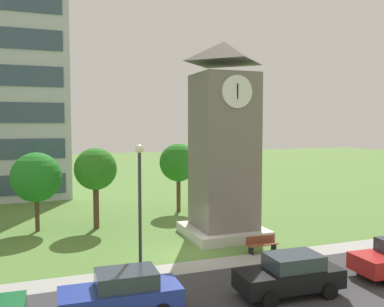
% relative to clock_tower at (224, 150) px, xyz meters
% --- Properties ---
extents(ground_plane, '(160.00, 160.00, 0.00)m').
position_rel_clock_tower_xyz_m(ground_plane, '(-3.43, -2.50, -5.41)').
color(ground_plane, '#567F38').
extents(street_asphalt, '(120.00, 7.20, 0.01)m').
position_rel_clock_tower_xyz_m(street_asphalt, '(-3.43, -8.99, -5.41)').
color(street_asphalt, '#38383A').
rests_on(street_asphalt, ground).
extents(kerb_strip, '(120.00, 1.60, 0.01)m').
position_rel_clock_tower_xyz_m(kerb_strip, '(-3.43, -4.59, -5.41)').
color(kerb_strip, '#9E9E99').
rests_on(kerb_strip, ground).
extents(clock_tower, '(4.64, 4.64, 11.98)m').
position_rel_clock_tower_xyz_m(clock_tower, '(0.00, 0.00, 0.00)').
color(clock_tower, slate).
rests_on(clock_tower, ground).
extents(park_bench, '(1.81, 0.54, 0.88)m').
position_rel_clock_tower_xyz_m(park_bench, '(0.59, -3.73, -4.95)').
color(park_bench, brown).
rests_on(park_bench, ground).
extents(street_lamp, '(0.36, 0.36, 6.13)m').
position_rel_clock_tower_xyz_m(street_lamp, '(-6.74, -6.06, -1.63)').
color(street_lamp, '#333338').
rests_on(street_lamp, ground).
extents(tree_near_tower, '(3.02, 3.02, 5.45)m').
position_rel_clock_tower_xyz_m(tree_near_tower, '(-0.26, 7.97, -1.50)').
color(tree_near_tower, '#513823').
rests_on(tree_near_tower, ground).
extents(tree_streetside, '(2.82, 2.82, 5.43)m').
position_rel_clock_tower_xyz_m(tree_streetside, '(-7.17, 4.75, -1.44)').
color(tree_streetside, '#513823').
rests_on(tree_streetside, ground).
extents(tree_by_building, '(3.23, 3.23, 5.17)m').
position_rel_clock_tower_xyz_m(tree_by_building, '(-10.88, 5.32, -1.87)').
color(tree_by_building, '#513823').
rests_on(tree_by_building, ground).
extents(parked_car_blue, '(4.41, 2.03, 1.69)m').
position_rel_clock_tower_xyz_m(parked_car_blue, '(-8.04, -8.64, -4.55)').
color(parked_car_blue, '#23389E').
rests_on(parked_car_blue, ground).
extents(parked_car_black, '(4.40, 2.05, 1.69)m').
position_rel_clock_tower_xyz_m(parked_car_black, '(-1.24, -9.14, -4.55)').
color(parked_car_black, black).
rests_on(parked_car_black, ground).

